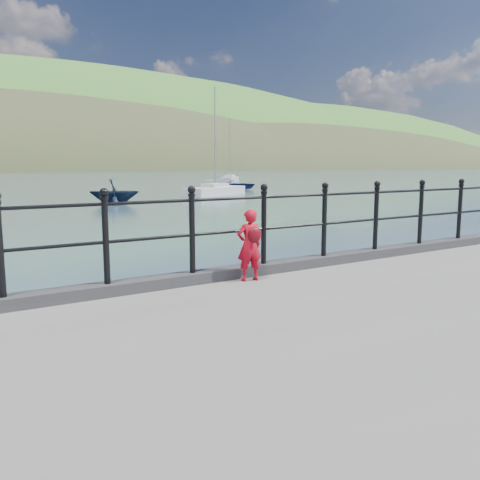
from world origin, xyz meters
TOP-DOWN VIEW (x-y plane):
  - ground at (0.00, 0.00)m, footprint 600.00×600.00m
  - kerb at (0.00, -0.15)m, footprint 60.00×0.30m
  - railing at (0.00, -0.15)m, footprint 18.11×0.11m
  - far_shore at (38.34, 239.41)m, footprint 830.00×200.00m
  - child at (0.15, -0.45)m, footprint 0.41×0.34m
  - launch_blue at (24.00, 38.28)m, footprint 5.74×5.75m
  - launch_navy at (7.38, 26.34)m, footprint 3.98×3.77m
  - sailboat_near at (17.64, 30.84)m, footprint 6.77×4.52m
  - sailboat_far at (35.79, 58.15)m, footprint 5.77×6.13m

SIDE VIEW (x-z plane):
  - far_shore at x=38.34m, z-range -100.57..55.43m
  - ground at x=0.00m, z-range 0.00..0.00m
  - sailboat_near at x=17.64m, z-range -4.19..4.87m
  - sailboat_far at x=35.79m, z-range -4.37..5.06m
  - launch_blue at x=24.00m, z-range 0.00..0.98m
  - launch_navy at x=7.38m, z-range 0.00..1.65m
  - kerb at x=0.00m, z-range 1.00..1.15m
  - child at x=0.15m, z-range 1.01..2.02m
  - railing at x=0.00m, z-range 1.23..2.42m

